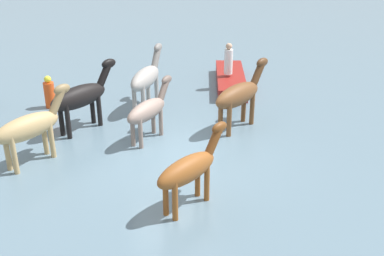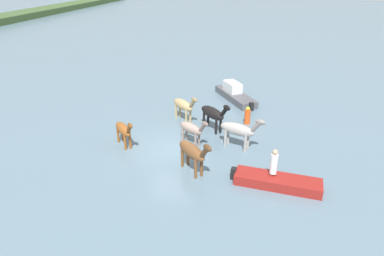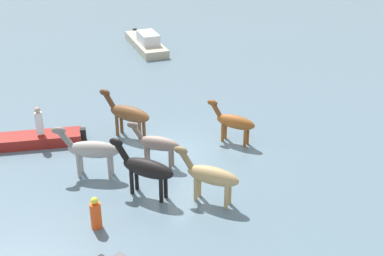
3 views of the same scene
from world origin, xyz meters
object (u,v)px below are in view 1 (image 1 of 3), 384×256
boat_motor_center (231,82)px  buoy_channel_marker (50,93)px  horse_mid_herd (148,110)px  person_boatman_standing (229,60)px  horse_dun_straggler (81,96)px  horse_pinto_flank (30,127)px  horse_lead (239,95)px  horse_gray_outer (189,169)px  horse_rear_stallion (146,78)px

boat_motor_center → buoy_channel_marker: bearing=110.6°
horse_mid_herd → buoy_channel_marker: bearing=85.5°
horse_mid_herd → person_boatman_standing: 5.28m
horse_dun_straggler → person_boatman_standing: horse_dun_straggler is taller
horse_pinto_flank → buoy_channel_marker: size_ratio=1.79×
horse_mid_herd → boat_motor_center: bearing=0.3°
boat_motor_center → horse_mid_herd: bearing=151.2°
horse_lead → boat_motor_center: 4.04m
horse_dun_straggler → person_boatman_standing: (-5.08, -3.37, 0.02)m
horse_dun_straggler → boat_motor_center: (-5.23, -3.57, -0.94)m
horse_dun_straggler → boat_motor_center: bearing=-11.5°
horse_mid_herd → horse_pinto_flank: bearing=145.9°
horse_mid_herd → horse_lead: (-2.78, -0.58, 0.16)m
horse_dun_straggler → buoy_channel_marker: horse_dun_straggler is taller
horse_gray_outer → person_boatman_standing: bearing=31.9°
horse_lead → horse_dun_straggler: 4.80m
horse_dun_straggler → boat_motor_center: 6.40m
horse_gray_outer → buoy_channel_marker: horse_gray_outer is taller
horse_rear_stallion → buoy_channel_marker: 3.40m
horse_pinto_flank → person_boatman_standing: (-6.17, -5.39, 0.07)m
horse_mid_herd → person_boatman_standing: size_ratio=1.64×
horse_rear_stallion → buoy_channel_marker: size_ratio=2.18×
horse_lead → horse_gray_outer: horse_lead is taller
horse_rear_stallion → horse_dun_straggler: 2.55m
horse_pinto_flank → horse_dun_straggler: horse_dun_straggler is taller
horse_mid_herd → boat_motor_center: size_ratio=0.48×
horse_pinto_flank → boat_motor_center: 8.48m
horse_lead → horse_gray_outer: size_ratio=1.13×
horse_dun_straggler → horse_rear_stallion: bearing=-6.4°
horse_dun_straggler → buoy_channel_marker: size_ratio=1.85×
horse_gray_outer → horse_pinto_flank: 4.66m
horse_gray_outer → horse_rear_stallion: 6.17m
horse_mid_herd → person_boatman_standing: (-3.08, -4.28, 0.18)m
horse_lead → horse_rear_stallion: (2.82, -1.95, -0.01)m
horse_rear_stallion → horse_dun_straggler: bearing=152.5°
horse_mid_herd → horse_gray_outer: 3.68m
horse_pinto_flank → buoy_channel_marker: (0.28, -3.99, -0.54)m
horse_pinto_flank → horse_rear_stallion: (-3.05, -3.64, 0.04)m
horse_gray_outer → horse_rear_stallion: bearing=56.1°
horse_rear_stallion → buoy_channel_marker: bearing=106.9°
horse_rear_stallion → buoy_channel_marker: (3.33, -0.36, -0.58)m
horse_mid_herd → horse_gray_outer: horse_gray_outer is taller
horse_lead → boat_motor_center: bearing=40.3°
buoy_channel_marker → person_boatman_standing: bearing=-167.8°
horse_rear_stallion → person_boatman_standing: 3.57m
horse_mid_herd → person_boatman_standing: person_boatman_standing is taller
buoy_channel_marker → horse_mid_herd: bearing=139.4°
boat_motor_center → person_boatman_standing: 0.99m
horse_mid_herd → horse_rear_stallion: bearing=36.9°
horse_lead → person_boatman_standing: 3.71m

